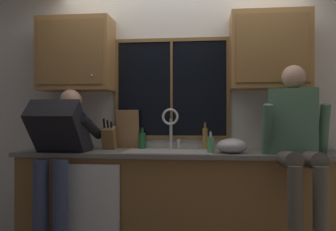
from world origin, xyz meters
The scene contains 22 objects.
back_wall centered at (0.00, 0.06, 1.27)m, with size 5.32×0.12×2.55m, color silver.
window_glass centered at (-0.10, -0.01, 1.52)m, with size 1.10×0.02×0.95m, color black.
window_frame_top centered at (-0.10, -0.02, 2.02)m, with size 1.17×0.02×0.04m, color brown.
window_frame_bottom centered at (-0.10, -0.02, 1.03)m, with size 1.17×0.02×0.04m, color brown.
window_frame_left centered at (-0.67, -0.02, 1.52)m, with size 0.04×0.02×0.95m, color brown.
window_frame_right centered at (0.47, -0.02, 1.52)m, with size 0.04×0.02×0.95m, color brown.
window_mullion_center centered at (-0.10, -0.02, 1.52)m, with size 0.02×0.02×0.95m, color brown.
lower_cabinet_run centered at (0.00, -0.29, 0.44)m, with size 2.92×0.58×0.88m, color olive.
countertop centered at (0.00, -0.31, 0.90)m, with size 2.98×0.62×0.04m, color slate.
dishwasher_front centered at (-0.79, -0.61, 0.46)m, with size 0.60×0.02×0.74m, color white.
upper_cabinet_left centered at (-1.04, -0.17, 1.86)m, with size 0.73×0.36×0.72m.
upper_cabinet_right centered at (0.84, -0.17, 1.86)m, with size 0.73×0.36×0.72m.
sink centered at (-0.10, -0.30, 0.82)m, with size 0.80×0.46×0.21m.
faucet centered at (-0.09, -0.12, 1.17)m, with size 0.18×0.09×0.40m.
person_standing centered at (-1.04, -0.59, 0.94)m, with size 0.53×0.71×1.50m.
person_sitting_on_counter centered at (0.99, -0.57, 1.10)m, with size 0.54×0.65×1.26m.
knife_block centered at (-0.70, -0.20, 1.03)m, with size 0.12×0.18×0.32m.
cutting_board centered at (-0.53, -0.09, 1.11)m, with size 0.23×0.02×0.39m, color #997047.
mixing_bowl centered at (0.48, -0.41, 0.98)m, with size 0.27×0.27×0.14m, color #B7B7BC.
soap_dispenser centered at (0.29, -0.42, 0.99)m, with size 0.06×0.07×0.19m.
bottle_green_glass centered at (0.24, -0.09, 1.03)m, with size 0.05×0.05×0.27m.
bottle_tall_clear centered at (-0.39, -0.09, 1.01)m, with size 0.07×0.07×0.21m.
Camera 1 is at (0.27, -3.63, 1.25)m, focal length 38.39 mm.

